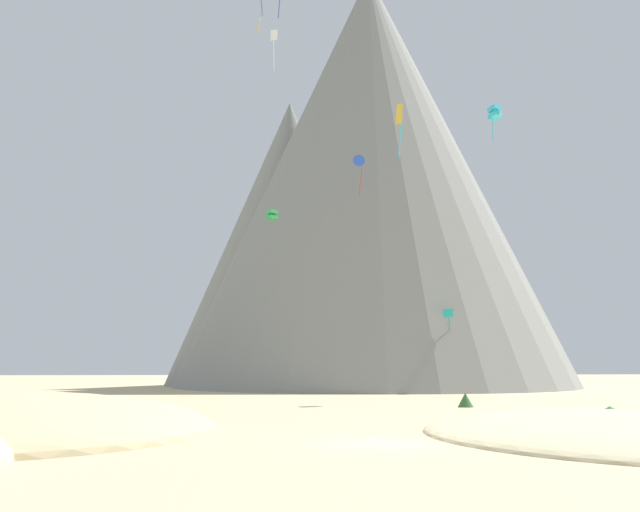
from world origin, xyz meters
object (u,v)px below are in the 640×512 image
bush_mid_center (630,424)px  kite_green_mid (272,215)px  kite_teal_low (449,317)px  kite_cyan_high (495,113)px  bush_near_right (610,412)px  rock_massif (352,187)px  kite_blue_high (359,162)px  kite_indigo_high (261,9)px  kite_violet_low (496,311)px  kite_gold_mid (399,120)px  bush_far_left (465,400)px  kite_white_high (274,41)px

bush_mid_center → kite_green_mid: size_ratio=1.69×
kite_green_mid → kite_teal_low: 22.30m
kite_cyan_high → bush_near_right: bearing=-122.8°
rock_massif → kite_blue_high: bearing=-96.4°
kite_indigo_high → rock_massif: bearing=27.4°
kite_blue_high → kite_violet_low: (18.83, 7.49, -16.85)m
kite_gold_mid → kite_violet_low: kite_gold_mid is taller
kite_gold_mid → kite_blue_high: (1.95, 30.28, 6.02)m
bush_far_left → kite_green_mid: kite_green_mid is taller
bush_near_right → kite_white_high: (-17.78, 36.11, 38.91)m
kite_green_mid → kite_indigo_high: bearing=45.1°
bush_far_left → kite_white_high: size_ratio=0.22×
rock_massif → kite_gold_mid: size_ratio=18.52×
kite_blue_high → bush_near_right: bearing=101.7°
kite_white_high → rock_massif: bearing=-38.6°
bush_far_left → kite_indigo_high: bearing=137.1°
kite_blue_high → kite_cyan_high: bearing=121.8°
kite_blue_high → bush_far_left: bearing=96.2°
kite_green_mid → kite_white_high: kite_white_high is taller
kite_white_high → kite_violet_low: 43.01m
bush_far_left → kite_gold_mid: 20.69m
bush_mid_center → rock_massif: (-2.22, 68.95, 29.11)m
kite_blue_high → bush_mid_center: bearing=96.9°
kite_gold_mid → kite_cyan_high: kite_cyan_high is taller
bush_far_left → rock_massif: bearing=90.2°
kite_white_high → kite_teal_low: bearing=-102.8°
bush_far_left → kite_gold_mid: kite_gold_mid is taller
rock_massif → kite_gold_mid: (-4.40, -52.02, -8.68)m
kite_gold_mid → kite_white_high: (-8.36, 26.06, 18.55)m
rock_massif → kite_violet_low: rock_massif is taller
kite_indigo_high → kite_teal_low: (21.01, 11.68, -28.58)m
kite_gold_mid → kite_violet_low: 44.45m
kite_teal_low → kite_violet_low: bearing=94.0°
rock_massif → kite_blue_high: size_ratio=15.80×
bush_near_right → kite_gold_mid: 24.58m
kite_gold_mid → kite_violet_low: (20.78, 37.77, -10.84)m
bush_mid_center → kite_indigo_high: bearing=118.1°
kite_green_mid → kite_cyan_high: (20.70, -9.25, 8.38)m
bush_mid_center → bush_far_left: size_ratio=1.92×
bush_far_left → kite_gold_mid: size_ratio=0.27×
kite_cyan_high → kite_teal_low: size_ratio=0.87×
kite_indigo_high → kite_violet_low: size_ratio=0.75×
bush_mid_center → kite_indigo_high: (-16.63, 31.18, 36.43)m
kite_white_high → kite_blue_high: kite_white_high is taller
kite_indigo_high → kite_teal_low: kite_indigo_high is taller
bush_far_left → kite_green_mid: bearing=121.2°
bush_mid_center → rock_massif: size_ratio=0.03×
kite_green_mid → bush_mid_center: bearing=77.0°
bush_near_right → kite_violet_low: (11.36, 47.82, 9.52)m
kite_indigo_high → kite_violet_low: bearing=-4.4°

